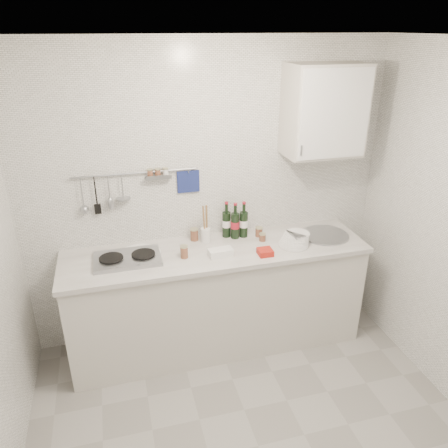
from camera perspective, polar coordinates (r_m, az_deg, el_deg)
The scene contains 16 objects.
floor at distance 3.27m, azimuth 4.50°, elevation -26.93°, with size 3.00×3.00×0.00m, color gray.
ceiling at distance 2.04m, azimuth 6.98°, elevation 22.92°, with size 3.00×3.00×0.00m, color silver.
back_wall at distance 3.62m, azimuth -2.16°, elevation 3.45°, with size 3.00×0.02×2.50m, color silver.
counter at distance 3.75m, azimuth -0.81°, elevation -9.88°, with size 2.44×0.64×0.96m.
wall_rail at distance 3.46m, azimuth -11.78°, elevation 4.99°, with size 0.98×0.09×0.34m.
wall_cabinet at distance 3.58m, azimuth 12.99°, elevation 14.24°, with size 0.60×0.38×0.70m.
plate_stack_hob at distance 3.44m, azimuth -11.00°, elevation -3.99°, with size 0.34×0.34×0.03m.
plate_stack_sink at distance 3.60m, azimuth 9.29°, elevation -1.99°, with size 0.26×0.25×0.10m.
wine_bottles at distance 3.63m, azimuth 1.46°, elevation 0.53°, with size 0.21×0.12×0.31m.
butter_dish at distance 3.39m, azimuth -0.44°, elevation -3.73°, with size 0.19×0.09×0.06m, color white.
strawberry_punnet at distance 3.42m, azimuth 5.39°, elevation -3.67°, with size 0.11×0.11×0.05m, color red.
utensil_crock at distance 3.58m, azimuth -2.42°, elevation -1.20°, with size 0.08×0.08×0.33m.
jar_a at distance 3.63m, azimuth -3.90°, elevation -1.35°, with size 0.07×0.07×0.10m.
jar_b at distance 3.70m, azimuth 4.58°, elevation -1.00°, with size 0.06×0.06×0.08m.
jar_c at distance 3.63m, azimuth 5.04°, elevation -1.71°, with size 0.06×0.06×0.07m.
jar_d at distance 3.36m, azimuth -5.23°, elevation -3.61°, with size 0.06×0.06×0.10m.
Camera 1 is at (-0.75, -1.90, 2.55)m, focal length 35.00 mm.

